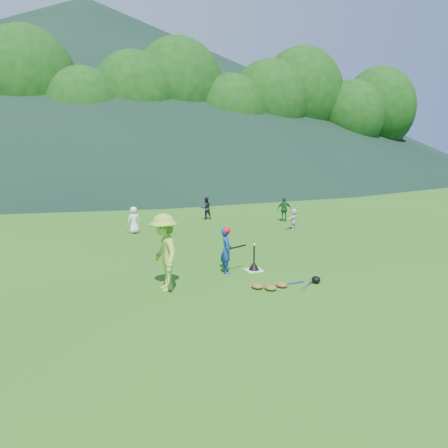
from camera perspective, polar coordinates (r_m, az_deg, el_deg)
name	(u,v)px	position (r m, az deg, el deg)	size (l,w,h in m)	color
ground	(254,270)	(12.20, 3.92, -6.08)	(120.00, 120.00, 0.00)	#265F15
home_plate	(254,270)	(12.20, 3.92, -6.03)	(0.45, 0.45, 0.02)	silver
baseball	(254,245)	(12.02, 3.96, -2.70)	(0.08, 0.08, 0.08)	white
batter_child	(226,250)	(11.82, 0.29, -3.45)	(0.46, 0.30, 1.25)	navy
adult_coach	(164,252)	(10.42, -7.79, -3.70)	(1.19, 0.69, 1.84)	#8DC138
fielder_a	(134,220)	(17.66, -11.68, 0.51)	(0.52, 0.34, 1.07)	white
fielder_b	(206,208)	(20.76, -2.36, 2.09)	(0.52, 0.40, 1.07)	black
fielder_c	(284,209)	(20.32, 7.88, 1.93)	(0.67, 0.28, 1.14)	#1A5721
fielder_d	(294,219)	(18.29, 9.08, 0.63)	(0.83, 0.26, 0.89)	silver
batting_tee	(254,266)	(12.17, 3.93, -5.49)	(0.30, 0.30, 0.68)	black
batter_gear	(227,232)	(11.72, 0.41, -1.03)	(0.72, 0.30, 0.61)	red
equipment_pile	(282,285)	(10.85, 7.57, -7.84)	(1.80, 0.74, 0.19)	olive
outfield_fence	(127,179)	(39.14, -12.56, 5.78)	(70.07, 0.08, 1.33)	gray
tree_line	(119,97)	(45.12, -13.60, 15.81)	(70.04, 11.40, 14.82)	#382314
distant_hills	(48,86)	(93.35, -21.99, 16.37)	(155.00, 140.00, 32.00)	black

